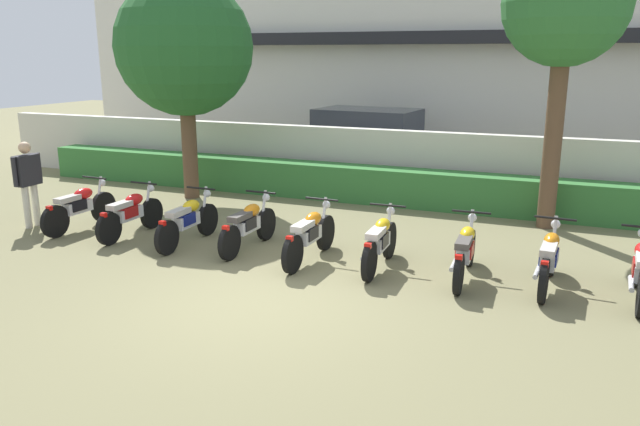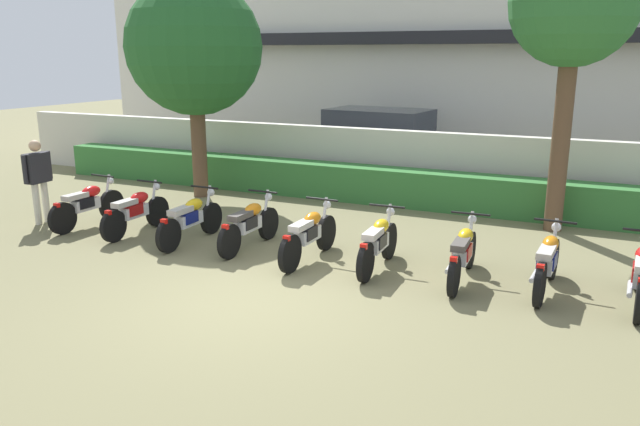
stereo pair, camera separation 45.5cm
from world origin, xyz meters
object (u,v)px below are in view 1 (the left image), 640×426
tree_near_inspector (184,48)px  motorcycle_in_row_6 (465,251)px  tree_far_side (566,7)px  inspector_person (28,177)px  motorcycle_in_row_0 (79,207)px  motorcycle_in_row_5 (380,242)px  parked_car (372,144)px  motorcycle_in_row_7 (549,259)px  motorcycle_in_row_2 (187,220)px  motorcycle_in_row_1 (130,213)px  motorcycle_in_row_3 (248,225)px  motorcycle_in_row_4 (310,235)px

tree_near_inspector → motorcycle_in_row_6: tree_near_inspector is taller
tree_far_side → inspector_person: size_ratio=3.18×
tree_far_side → motorcycle_in_row_0: size_ratio=2.89×
tree_far_side → motorcycle_in_row_5: size_ratio=2.98×
parked_car → motorcycle_in_row_7: bearing=-49.4°
motorcycle_in_row_2 → tree_far_side: bearing=-58.3°
motorcycle_in_row_7 → motorcycle_in_row_1: bearing=94.2°
tree_far_side → motorcycle_in_row_1: size_ratio=2.98×
motorcycle_in_row_5 → motorcycle_in_row_6: (1.33, 0.05, -0.01)m
tree_near_inspector → inspector_person: size_ratio=2.98×
motorcycle_in_row_2 → motorcycle_in_row_3: motorcycle_in_row_2 is taller
tree_near_inspector → motorcycle_in_row_2: 4.91m
motorcycle_in_row_2 → motorcycle_in_row_3: size_ratio=1.01×
motorcycle_in_row_6 → motorcycle_in_row_7: motorcycle_in_row_7 is taller
motorcycle_in_row_1 → motorcycle_in_row_6: size_ratio=0.94×
tree_near_inspector → motorcycle_in_row_7: 9.26m
motorcycle_in_row_4 → motorcycle_in_row_5: 1.19m
tree_far_side → motorcycle_in_row_7: 5.11m
tree_near_inspector → motorcycle_in_row_3: bearing=-43.6°
parked_car → motorcycle_in_row_2: 7.37m
motorcycle_in_row_0 → motorcycle_in_row_6: motorcycle_in_row_0 is taller
motorcycle_in_row_0 → tree_far_side: bearing=-64.4°
motorcycle_in_row_7 → motorcycle_in_row_6: bearing=96.6°
motorcycle_in_row_1 → motorcycle_in_row_2: 1.29m
motorcycle_in_row_4 → motorcycle_in_row_5: bearing=-85.4°
tree_far_side → motorcycle_in_row_7: size_ratio=2.91×
motorcycle_in_row_1 → motorcycle_in_row_3: bearing=-86.5°
tree_far_side → motorcycle_in_row_0: tree_far_side is taller
parked_car → motorcycle_in_row_1: size_ratio=2.57×
motorcycle_in_row_4 → motorcycle_in_row_6: motorcycle_in_row_4 is taller
motorcycle_in_row_6 → inspector_person: inspector_person is taller
parked_car → motorcycle_in_row_3: bearing=-84.4°
tree_far_side → inspector_person: bearing=-157.9°
motorcycle_in_row_4 → motorcycle_in_row_1: bearing=91.0°
motorcycle_in_row_5 → motorcycle_in_row_6: 1.33m
tree_near_inspector → tree_far_side: (8.00, 0.44, 0.69)m
motorcycle_in_row_5 → motorcycle_in_row_6: motorcycle_in_row_5 is taller
motorcycle_in_row_2 → motorcycle_in_row_7: (6.11, 0.18, 0.01)m
motorcycle_in_row_6 → inspector_person: (-8.47, -0.27, 0.56)m
motorcycle_in_row_3 → motorcycle_in_row_7: 4.95m
motorcycle_in_row_1 → motorcycle_in_row_4: (3.69, -0.04, 0.01)m
motorcycle_in_row_5 → motorcycle_in_row_6: size_ratio=0.94×
parked_car → tree_near_inspector: bearing=-123.3°
motorcycle_in_row_2 → parked_car: bearing=-9.2°
motorcycle_in_row_4 → inspector_person: 5.98m
motorcycle_in_row_0 → motorcycle_in_row_7: size_ratio=1.01×
motorcycle_in_row_7 → inspector_person: (-9.66, -0.34, 0.55)m
tree_near_inspector → motorcycle_in_row_0: bearing=-97.6°
parked_car → motorcycle_in_row_1: bearing=-103.1°
motorcycle_in_row_1 → motorcycle_in_row_5: 4.87m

